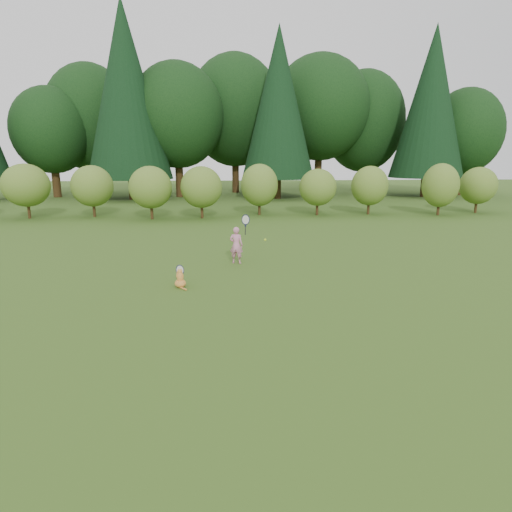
{
  "coord_description": "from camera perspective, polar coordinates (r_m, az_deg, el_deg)",
  "views": [
    {
      "loc": [
        -0.54,
        -9.13,
        2.99
      ],
      "look_at": [
        0.2,
        0.8,
        0.7
      ],
      "focal_mm": 30.0,
      "sensor_mm": 36.0,
      "label": 1
    }
  ],
  "objects": [
    {
      "name": "ground",
      "position": [
        9.63,
        -0.84,
        -5.15
      ],
      "size": [
        100.0,
        100.0,
        0.0
      ],
      "primitive_type": "plane",
      "color": "#325417",
      "rests_on": "ground"
    },
    {
      "name": "tennis_ball",
      "position": [
        11.42,
        1.24,
        2.19
      ],
      "size": [
        0.06,
        0.06,
        0.06
      ],
      "color": "#D0DD1A",
      "rests_on": "ground"
    },
    {
      "name": "child",
      "position": [
        12.33,
        -2.6,
        1.57
      ],
      "size": [
        0.62,
        0.4,
        1.6
      ],
      "rotation": [
        0.0,
        0.0,
        2.83
      ],
      "color": "pink",
      "rests_on": "ground"
    },
    {
      "name": "cat",
      "position": [
        10.26,
        -10.08,
        -2.85
      ],
      "size": [
        0.37,
        0.65,
        0.61
      ],
      "rotation": [
        0.0,
        0.0,
        0.17
      ],
      "color": "#C36D25",
      "rests_on": "ground"
    },
    {
      "name": "woodland_backdrop",
      "position": [
        32.45,
        -3.48,
        20.91
      ],
      "size": [
        48.0,
        10.0,
        15.0
      ],
      "primitive_type": null,
      "color": "black",
      "rests_on": "ground"
    },
    {
      "name": "shrub_row",
      "position": [
        22.2,
        -2.87,
        8.82
      ],
      "size": [
        28.0,
        3.0,
        2.8
      ],
      "primitive_type": null,
      "color": "olive",
      "rests_on": "ground"
    }
  ]
}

